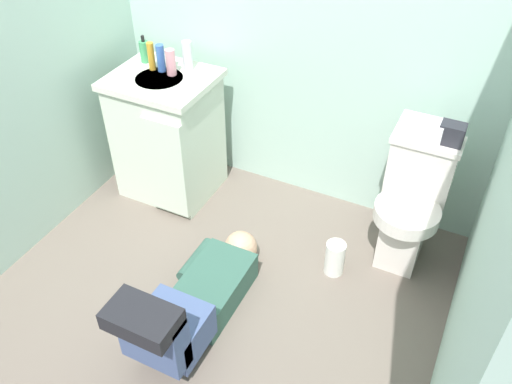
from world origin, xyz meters
TOP-DOWN VIEW (x-y plane):
  - ground_plane at (0.00, 0.00)m, footprint 2.82×3.00m
  - wall_back at (0.00, 1.04)m, footprint 2.48×0.08m
  - toilet at (0.81, 0.70)m, footprint 0.36×0.46m
  - vanity_cabinet at (-0.71, 0.63)m, footprint 0.60×0.53m
  - faucet at (-0.72, 0.78)m, footprint 0.02×0.02m
  - person_plumber at (-0.01, -0.28)m, footprint 0.39×1.06m
  - tissue_box at (0.77, 0.79)m, footprint 0.22×0.11m
  - toiletry_bag at (0.92, 0.79)m, footprint 0.12×0.09m
  - soap_dispenser at (-0.91, 0.76)m, footprint 0.06×0.06m
  - bottle_amber at (-0.81, 0.69)m, footprint 0.04×0.04m
  - bottle_blue at (-0.75, 0.70)m, footprint 0.05×0.05m
  - bottle_pink at (-0.67, 0.69)m, footprint 0.06×0.06m
  - bottle_clear at (-0.62, 0.78)m, footprint 0.06×0.06m
  - paper_towel_roll at (0.51, 0.38)m, footprint 0.11×0.11m

SIDE VIEW (x-z plane):
  - ground_plane at x=0.00m, z-range -0.04..0.00m
  - paper_towel_roll at x=0.51m, z-range 0.00..0.21m
  - person_plumber at x=-0.01m, z-range -0.08..0.44m
  - toilet at x=0.81m, z-range -0.01..0.74m
  - vanity_cabinet at x=-0.71m, z-range 0.01..0.83m
  - tissue_box at x=0.77m, z-range 0.75..0.85m
  - toiletry_bag at x=0.92m, z-range 0.75..0.86m
  - faucet at x=-0.72m, z-range 0.82..0.92m
  - soap_dispenser at x=-0.91m, z-range 0.80..0.97m
  - bottle_pink at x=-0.67m, z-range 0.82..0.97m
  - bottle_blue at x=-0.75m, z-range 0.82..0.98m
  - bottle_amber at x=-0.81m, z-range 0.82..0.99m
  - bottle_clear at x=-0.62m, z-range 0.82..1.00m
  - wall_back at x=0.00m, z-range 0.00..2.40m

